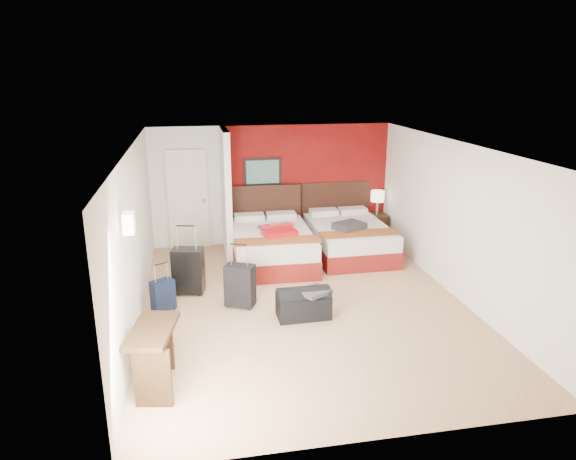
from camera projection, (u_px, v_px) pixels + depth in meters
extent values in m
plane|color=#D4AB82|center=(304.00, 304.00, 8.28)|extent=(6.50, 6.50, 0.00)
cube|color=silver|center=(272.00, 185.00, 10.97)|extent=(5.00, 0.04, 2.50)
cube|color=silver|center=(135.00, 238.00, 7.47)|extent=(0.04, 6.50, 2.50)
cube|color=black|center=(263.00, 172.00, 10.79)|extent=(0.78, 0.03, 0.58)
cube|color=white|center=(129.00, 223.00, 5.89)|extent=(0.12, 0.20, 0.24)
cube|color=maroon|center=(307.00, 184.00, 11.08)|extent=(3.50, 0.04, 2.50)
cube|color=silver|center=(226.00, 194.00, 10.19)|extent=(0.12, 1.20, 2.50)
cube|color=silver|center=(188.00, 200.00, 10.68)|extent=(0.82, 0.06, 2.05)
cube|color=silver|center=(272.00, 247.00, 9.98)|extent=(1.55, 2.17, 0.64)
cube|color=silver|center=(349.00, 240.00, 10.44)|extent=(1.47, 2.09, 0.62)
cube|color=#B60F16|center=(278.00, 230.00, 9.80)|extent=(0.76, 0.93, 0.10)
cube|color=#38373D|center=(349.00, 226.00, 10.04)|extent=(0.68, 0.63, 0.13)
cube|color=black|center=(376.00, 227.00, 11.33)|extent=(0.45, 0.45, 0.59)
cylinder|color=silver|center=(377.00, 203.00, 11.17)|extent=(0.38, 0.38, 0.52)
cube|color=black|center=(188.00, 272.00, 8.58)|extent=(0.56, 0.42, 0.75)
cube|color=black|center=(240.00, 287.00, 8.11)|extent=(0.52, 0.44, 0.65)
cube|color=black|center=(163.00, 297.00, 7.98)|extent=(0.40, 0.35, 0.47)
cube|color=black|center=(303.00, 305.00, 7.79)|extent=(0.79, 0.44, 0.40)
cube|color=#3E3F43|center=(314.00, 291.00, 7.70)|extent=(0.56, 0.53, 0.06)
cube|color=black|center=(154.00, 358.00, 6.01)|extent=(0.62, 0.98, 0.76)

